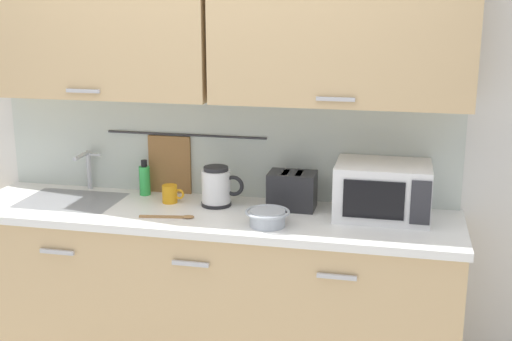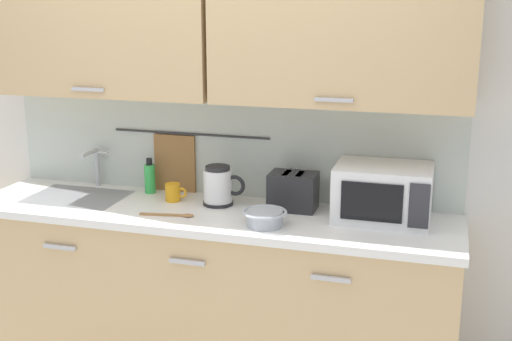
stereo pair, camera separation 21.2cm
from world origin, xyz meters
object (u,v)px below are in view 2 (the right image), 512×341
mug_near_sink (173,192)px  toaster (293,191)px  microwave (383,193)px  mixing_bowl (265,217)px  dish_soap_bottle (150,178)px  wooden_spoon (173,215)px  electric_kettle (219,186)px

mug_near_sink → toaster: toaster is taller
microwave → mixing_bowl: microwave is taller
dish_soap_bottle → wooden_spoon: size_ratio=0.71×
microwave → wooden_spoon: bearing=-166.1°
electric_kettle → mug_near_sink: size_ratio=1.89×
microwave → mug_near_sink: size_ratio=3.83×
microwave → dish_soap_bottle: 1.29m
microwave → wooden_spoon: (-1.00, -0.25, -0.13)m
microwave → toaster: bearing=175.7°
mug_near_sink → toaster: 0.65m
microwave → dish_soap_bottle: (-1.28, 0.10, -0.05)m
toaster → mug_near_sink: bearing=-176.0°
microwave → wooden_spoon: 1.04m
toaster → mixing_bowl: bearing=-103.1°
dish_soap_bottle → toaster: (0.83, -0.06, 0.01)m
electric_kettle → mixing_bowl: (0.32, -0.26, -0.06)m
electric_kettle → dish_soap_bottle: 0.45m
dish_soap_bottle → toaster: size_ratio=0.77×
dish_soap_bottle → microwave: bearing=-4.3°
electric_kettle → dish_soap_bottle: bearing=167.3°
mug_near_sink → wooden_spoon: (0.10, -0.24, -0.04)m
electric_kettle → dish_soap_bottle: size_ratio=1.16×
electric_kettle → dish_soap_bottle: electric_kettle is taller
electric_kettle → mug_near_sink: bearing=-178.3°
dish_soap_bottle → mixing_bowl: 0.84m
electric_kettle → toaster: size_ratio=0.89×
dish_soap_bottle → mixing_bowl: bearing=-25.1°
mixing_bowl → wooden_spoon: 0.48m
dish_soap_bottle → toaster: bearing=-4.3°
dish_soap_bottle → wooden_spoon: (0.29, -0.34, -0.08)m
mug_near_sink → wooden_spoon: mug_near_sink is taller
wooden_spoon → dish_soap_bottle: bearing=129.7°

